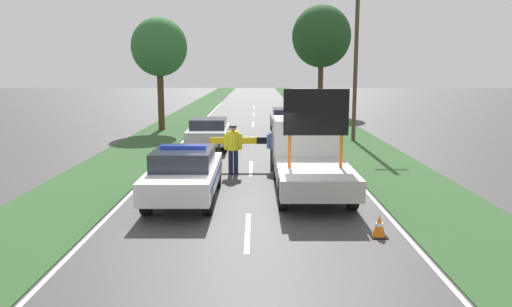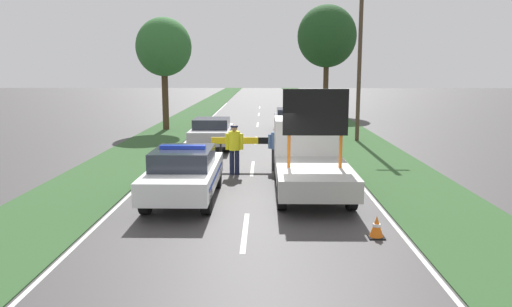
{
  "view_description": "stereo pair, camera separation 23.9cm",
  "coord_description": "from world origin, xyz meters",
  "px_view_note": "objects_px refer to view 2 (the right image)",
  "views": [
    {
      "loc": [
        0.19,
        -13.12,
        3.71
      ],
      "look_at": [
        0.18,
        2.02,
        1.1
      ],
      "focal_mm": 35.0,
      "sensor_mm": 36.0,
      "label": 1
    },
    {
      "loc": [
        0.43,
        -13.12,
        3.71
      ],
      "look_at": [
        0.18,
        2.02,
        1.1
      ],
      "focal_mm": 35.0,
      "sensor_mm": 36.0,
      "label": 2
    }
  ],
  "objects_px": {
    "police_officer": "(234,145)",
    "road_barrier": "(258,142)",
    "queued_car_suv_grey": "(291,119)",
    "utility_pole": "(360,56)",
    "roadside_tree_near_right": "(164,48)",
    "traffic_cone_near_police": "(210,157)",
    "traffic_cone_centre_front": "(377,227)",
    "work_truck": "(309,155)",
    "roadside_tree_near_left": "(327,37)",
    "police_car": "(184,173)",
    "queued_car_sedan_silver": "(212,132)",
    "pedestrian_civilian": "(276,145)"
  },
  "relations": [
    {
      "from": "police_officer",
      "to": "roadside_tree_near_left",
      "type": "bearing_deg",
      "value": -114.68
    },
    {
      "from": "police_car",
      "to": "roadside_tree_near_left",
      "type": "distance_m",
      "value": 28.42
    },
    {
      "from": "work_truck",
      "to": "queued_car_suv_grey",
      "type": "bearing_deg",
      "value": -90.25
    },
    {
      "from": "roadside_tree_near_left",
      "to": "queued_car_sedan_silver",
      "type": "bearing_deg",
      "value": -112.79
    },
    {
      "from": "queued_car_sedan_silver",
      "to": "roadside_tree_near_right",
      "type": "relative_size",
      "value": 0.59
    },
    {
      "from": "work_truck",
      "to": "queued_car_suv_grey",
      "type": "distance_m",
      "value": 14.21
    },
    {
      "from": "road_barrier",
      "to": "traffic_cone_centre_front",
      "type": "xyz_separation_m",
      "value": [
        2.7,
        -7.67,
        -0.73
      ]
    },
    {
      "from": "work_truck",
      "to": "queued_car_suv_grey",
      "type": "height_order",
      "value": "work_truck"
    },
    {
      "from": "road_barrier",
      "to": "traffic_cone_near_police",
      "type": "relative_size",
      "value": 5.58
    },
    {
      "from": "traffic_cone_centre_front",
      "to": "utility_pole",
      "type": "relative_size",
      "value": 0.06
    },
    {
      "from": "police_car",
      "to": "work_truck",
      "type": "height_order",
      "value": "work_truck"
    },
    {
      "from": "police_car",
      "to": "police_officer",
      "type": "relative_size",
      "value": 2.67
    },
    {
      "from": "work_truck",
      "to": "traffic_cone_centre_front",
      "type": "distance_m",
      "value": 4.78
    },
    {
      "from": "roadside_tree_near_right",
      "to": "utility_pole",
      "type": "distance_m",
      "value": 11.62
    },
    {
      "from": "utility_pole",
      "to": "traffic_cone_near_police",
      "type": "bearing_deg",
      "value": -137.16
    },
    {
      "from": "queued_car_suv_grey",
      "to": "utility_pole",
      "type": "bearing_deg",
      "value": 127.78
    },
    {
      "from": "police_car",
      "to": "police_officer",
      "type": "bearing_deg",
      "value": 70.93
    },
    {
      "from": "police_car",
      "to": "roadside_tree_near_left",
      "type": "relative_size",
      "value": 0.54
    },
    {
      "from": "work_truck",
      "to": "queued_car_sedan_silver",
      "type": "height_order",
      "value": "work_truck"
    },
    {
      "from": "traffic_cone_centre_front",
      "to": "roadside_tree_near_left",
      "type": "bearing_deg",
      "value": 85.27
    },
    {
      "from": "roadside_tree_near_left",
      "to": "pedestrian_civilian",
      "type": "bearing_deg",
      "value": -101.23
    },
    {
      "from": "traffic_cone_near_police",
      "to": "roadside_tree_near_right",
      "type": "bearing_deg",
      "value": 109.33
    },
    {
      "from": "work_truck",
      "to": "pedestrian_civilian",
      "type": "height_order",
      "value": "work_truck"
    },
    {
      "from": "queued_car_suv_grey",
      "to": "roadside_tree_near_left",
      "type": "xyz_separation_m",
      "value": [
        3.36,
        11.32,
        5.44
      ]
    },
    {
      "from": "pedestrian_civilian",
      "to": "roadside_tree_near_left",
      "type": "height_order",
      "value": "roadside_tree_near_left"
    },
    {
      "from": "police_car",
      "to": "roadside_tree_near_left",
      "type": "bearing_deg",
      "value": 75.35
    },
    {
      "from": "traffic_cone_centre_front",
      "to": "queued_car_sedan_silver",
      "type": "distance_m",
      "value": 13.41
    },
    {
      "from": "work_truck",
      "to": "roadside_tree_near_left",
      "type": "relative_size",
      "value": 0.64
    },
    {
      "from": "road_barrier",
      "to": "work_truck",
      "type": "bearing_deg",
      "value": -70.5
    },
    {
      "from": "traffic_cone_centre_front",
      "to": "work_truck",
      "type": "bearing_deg",
      "value": 103.47
    },
    {
      "from": "road_barrier",
      "to": "traffic_cone_near_police",
      "type": "xyz_separation_m",
      "value": [
        -1.88,
        0.71,
        -0.67
      ]
    },
    {
      "from": "police_car",
      "to": "traffic_cone_near_police",
      "type": "distance_m",
      "value": 5.26
    },
    {
      "from": "police_officer",
      "to": "roadside_tree_near_left",
      "type": "relative_size",
      "value": 0.2
    },
    {
      "from": "police_officer",
      "to": "utility_pole",
      "type": "relative_size",
      "value": 0.21
    },
    {
      "from": "road_barrier",
      "to": "police_officer",
      "type": "relative_size",
      "value": 1.99
    },
    {
      "from": "work_truck",
      "to": "queued_car_sedan_silver",
      "type": "bearing_deg",
      "value": -63.44
    },
    {
      "from": "police_officer",
      "to": "road_barrier",
      "type": "bearing_deg",
      "value": -137.64
    },
    {
      "from": "queued_car_sedan_silver",
      "to": "queued_car_suv_grey",
      "type": "bearing_deg",
      "value": -122.66
    },
    {
      "from": "police_officer",
      "to": "roadside_tree_near_right",
      "type": "bearing_deg",
      "value": -79.28
    },
    {
      "from": "police_car",
      "to": "road_barrier",
      "type": "height_order",
      "value": "police_car"
    },
    {
      "from": "queued_car_suv_grey",
      "to": "police_officer",
      "type": "bearing_deg",
      "value": 77.72
    },
    {
      "from": "work_truck",
      "to": "roadside_tree_near_right",
      "type": "distance_m",
      "value": 16.87
    },
    {
      "from": "road_barrier",
      "to": "queued_car_suv_grey",
      "type": "distance_m",
      "value": 11.26
    },
    {
      "from": "utility_pole",
      "to": "work_truck",
      "type": "bearing_deg",
      "value": -108.31
    },
    {
      "from": "traffic_cone_centre_front",
      "to": "roadside_tree_near_right",
      "type": "relative_size",
      "value": 0.08
    },
    {
      "from": "road_barrier",
      "to": "police_officer",
      "type": "distance_m",
      "value": 1.36
    },
    {
      "from": "traffic_cone_near_police",
      "to": "queued_car_suv_grey",
      "type": "bearing_deg",
      "value": 70.35
    },
    {
      "from": "roadside_tree_near_right",
      "to": "road_barrier",
      "type": "bearing_deg",
      "value": -63.84
    },
    {
      "from": "queued_car_sedan_silver",
      "to": "utility_pole",
      "type": "relative_size",
      "value": 0.47
    },
    {
      "from": "traffic_cone_near_police",
      "to": "traffic_cone_centre_front",
      "type": "height_order",
      "value": "traffic_cone_near_police"
    }
  ]
}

